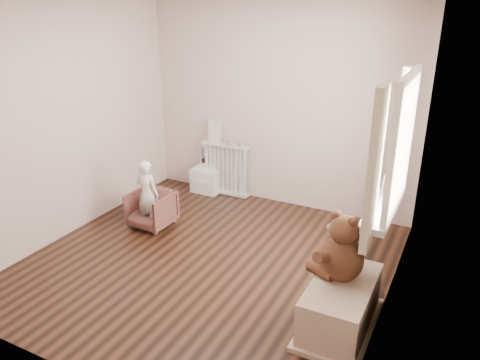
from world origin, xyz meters
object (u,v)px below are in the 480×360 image
at_px(radiator, 225,168).
at_px(armchair, 151,209).
at_px(toy_vanity, 206,173).
at_px(child, 148,194).
at_px(teddy_bear, 342,253).
at_px(toy_bench, 340,306).
at_px(plush_cat, 389,185).

xyz_separation_m(radiator, armchair, (-0.33, -1.27, -0.17)).
xyz_separation_m(toy_vanity, child, (-0.03, -1.29, 0.17)).
height_order(radiator, teddy_bear, teddy_bear).
distance_m(armchair, teddy_bear, 2.65).
bearing_deg(toy_vanity, radiator, 5.90).
height_order(armchair, child, child).
relative_size(toy_bench, plush_cat, 3.55).
xyz_separation_m(radiator, teddy_bear, (2.18, -2.00, 0.28)).
xyz_separation_m(child, toy_bench, (2.55, -0.74, -0.24)).
bearing_deg(toy_vanity, toy_bench, -38.91).
relative_size(toy_bench, teddy_bear, 1.57).
height_order(toy_vanity, child, child).
relative_size(toy_vanity, plush_cat, 2.43).
height_order(toy_vanity, toy_bench, toy_vanity).
distance_m(armchair, toy_bench, 2.67).
height_order(radiator, armchair, radiator).
bearing_deg(armchair, child, -88.34).
relative_size(toy_vanity, child, 0.74).
relative_size(radiator, toy_vanity, 1.18).
bearing_deg(plush_cat, radiator, 177.74).
bearing_deg(toy_vanity, armchair, -91.60).
distance_m(toy_vanity, plush_cat, 2.98).
distance_m(toy_bench, teddy_bear, 0.48).
relative_size(child, toy_bench, 0.92).
bearing_deg(plush_cat, armchair, -153.85).
relative_size(radiator, teddy_bear, 1.27).
xyz_separation_m(radiator, toy_vanity, (-0.29, -0.03, -0.11)).
xyz_separation_m(toy_bench, teddy_bear, (-0.04, 0.06, 0.47)).
relative_size(armchair, toy_bench, 0.53).
bearing_deg(radiator, toy_vanity, -174.10).
bearing_deg(plush_cat, toy_bench, -74.91).
height_order(armchair, plush_cat, plush_cat).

